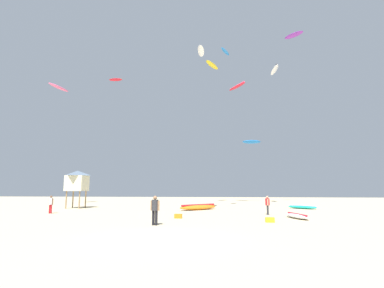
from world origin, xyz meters
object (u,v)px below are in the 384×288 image
person_foreground (155,208)px  kite_grounded_far (297,216)px  gear_bag (178,216)px  kite_aloft_4 (59,87)px  kite_aloft_6 (294,35)px  kite_aloft_5 (116,80)px  person_midground (51,203)px  cooler_box (270,220)px  kite_aloft_8 (201,51)px  kite_aloft_3 (212,65)px  kite_aloft_2 (274,70)px  kite_aloft_7 (225,52)px  kite_grounded_near (198,207)px  lifeguard_tower (77,180)px  kite_aloft_1 (237,86)px  person_left (267,204)px  kite_grounded_mid (302,207)px  kite_aloft_0 (251,142)px

person_foreground → kite_grounded_far: person_foreground is taller
gear_bag → kite_aloft_4: bearing=141.4°
kite_aloft_6 → gear_bag: bearing=-124.0°
kite_aloft_5 → person_midground: bearing=-80.8°
cooler_box → kite_aloft_8: (-5.06, 8.82, 16.18)m
person_foreground → kite_aloft_3: kite_aloft_3 is taller
kite_aloft_2 → kite_aloft_7: (-6.98, -7.56, -0.54)m
person_midground → gear_bag: (11.86, -3.11, -0.75)m
kite_grounded_near → kite_grounded_far: 11.32m
kite_aloft_3 → kite_grounded_near: bearing=-96.3°
lifeguard_tower → kite_aloft_2: kite_aloft_2 is taller
person_midground → kite_aloft_5: bearing=-152.7°
person_foreground → kite_aloft_5: bearing=37.3°
kite_grounded_far → kite_aloft_1: bearing=98.1°
kite_aloft_8 → kite_aloft_3: bearing=86.6°
kite_grounded_near → gear_bag: (-0.83, -8.80, -0.12)m
gear_bag → kite_aloft_3: size_ratio=0.14×
person_left → kite_aloft_7: 18.87m
kite_aloft_1 → gear_bag: bearing=-105.1°
kite_grounded_mid → kite_aloft_1: bearing=120.6°
person_midground → kite_aloft_7: bearing=134.2°
lifeguard_tower → kite_aloft_3: kite_aloft_3 is taller
lifeguard_tower → kite_aloft_2: bearing=19.9°
kite_aloft_0 → kite_grounded_far: bearing=-89.1°
lifeguard_tower → kite_aloft_5: kite_aloft_5 is taller
person_midground → kite_aloft_4: kite_aloft_4 is taller
person_left → kite_aloft_3: size_ratio=0.40×
kite_aloft_1 → kite_aloft_4: size_ratio=1.04×
cooler_box → kite_aloft_4: size_ratio=0.14×
kite_aloft_3 → kite_grounded_far: bearing=-71.2°
person_left → kite_aloft_5: bearing=134.0°
kite_aloft_2 → person_left: bearing=-104.5°
person_foreground → kite_grounded_far: bearing=-50.0°
cooler_box → kite_aloft_4: bearing=145.8°
person_foreground → kite_grounded_near: bearing=5.4°
kite_aloft_2 → kite_aloft_3: 9.19m
kite_grounded_near → kite_aloft_6: kite_aloft_6 is taller
lifeguard_tower → kite_aloft_4: (-6.08, 5.36, 12.91)m
cooler_box → kite_grounded_mid: bearing=67.5°
gear_bag → kite_aloft_0: (8.35, 27.64, 9.71)m
person_foreground → kite_aloft_0: kite_aloft_0 is taller
person_left → cooler_box: (-0.72, -5.69, -0.76)m
kite_grounded_near → kite_aloft_6: (13.78, 12.89, 25.16)m
kite_aloft_0 → kite_grounded_mid: bearing=-77.8°
kite_aloft_0 → kite_aloft_3: kite_aloft_3 is taller
person_foreground → kite_aloft_6: (15.44, 25.93, 24.41)m
kite_grounded_near → kite_aloft_8: (0.47, -1.99, 16.06)m
person_foreground → kite_grounded_mid: size_ratio=0.58×
kite_aloft_3 → kite_aloft_7: (1.80, -9.49, -2.44)m
kite_aloft_5 → kite_aloft_3: bearing=-25.8°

